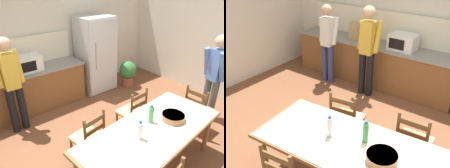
# 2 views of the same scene
# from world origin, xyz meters

# --- Properties ---
(ground_plane) EXTENTS (8.32, 8.32, 0.00)m
(ground_plane) POSITION_xyz_m (0.00, 0.00, 0.00)
(ground_plane) COLOR brown
(wall_back) EXTENTS (6.52, 0.12, 2.90)m
(wall_back) POSITION_xyz_m (0.00, 2.66, 1.45)
(wall_back) COLOR silver
(wall_back) RESTS_ON ground
(kitchen_counter) EXTENTS (3.54, 0.66, 0.89)m
(kitchen_counter) POSITION_xyz_m (-0.92, 2.23, 0.45)
(kitchen_counter) COLOR brown
(kitchen_counter) RESTS_ON ground
(counter_splashback) EXTENTS (3.50, 0.03, 0.60)m
(counter_splashback) POSITION_xyz_m (-0.91, 2.54, 1.19)
(counter_splashback) COLOR #EFE8CB
(counter_splashback) RESTS_ON kitchen_counter
(microwave) EXTENTS (0.50, 0.39, 0.30)m
(microwave) POSITION_xyz_m (-0.27, 2.21, 1.04)
(microwave) COLOR white
(microwave) RESTS_ON kitchen_counter
(paper_bag) EXTENTS (0.24, 0.16, 0.36)m
(paper_bag) POSITION_xyz_m (-1.33, 2.20, 1.07)
(paper_bag) COLOR tan
(paper_bag) RESTS_ON kitchen_counter
(dining_table) EXTENTS (2.25, 1.11, 0.76)m
(dining_table) POSITION_xyz_m (0.36, -0.50, 0.68)
(dining_table) COLOR brown
(dining_table) RESTS_ON ground
(bottle_near_centre) EXTENTS (0.07, 0.07, 0.27)m
(bottle_near_centre) POSITION_xyz_m (0.09, -0.52, 0.88)
(bottle_near_centre) COLOR silver
(bottle_near_centre) RESTS_ON dining_table
(bottle_off_centre) EXTENTS (0.07, 0.07, 0.27)m
(bottle_off_centre) POSITION_xyz_m (0.46, -0.37, 0.88)
(bottle_off_centre) COLOR green
(bottle_off_centre) RESTS_ON dining_table
(serving_bowl) EXTENTS (0.32, 0.32, 0.09)m
(serving_bowl) POSITION_xyz_m (0.75, -0.54, 0.81)
(serving_bowl) COLOR #9E6642
(serving_bowl) RESTS_ON dining_table
(chair_side_far_left) EXTENTS (0.48, 0.46, 0.91)m
(chair_side_far_left) POSITION_xyz_m (-0.19, 0.21, 0.44)
(chair_side_far_left) COLOR brown
(chair_side_far_left) RESTS_ON ground
(chair_side_far_right) EXTENTS (0.44, 0.42, 0.91)m
(chair_side_far_right) POSITION_xyz_m (0.79, 0.29, 0.44)
(chair_side_far_right) COLOR brown
(chair_side_far_right) RESTS_ON ground
(person_at_sink) EXTENTS (0.41, 0.29, 1.65)m
(person_at_sink) POSITION_xyz_m (-1.70, 1.71, 0.93)
(person_at_sink) COLOR navy
(person_at_sink) RESTS_ON ground
(person_at_counter) EXTENTS (0.44, 0.30, 1.74)m
(person_at_counter) POSITION_xyz_m (-0.74, 1.69, 0.98)
(person_at_counter) COLOR black
(person_at_counter) RESTS_ON ground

